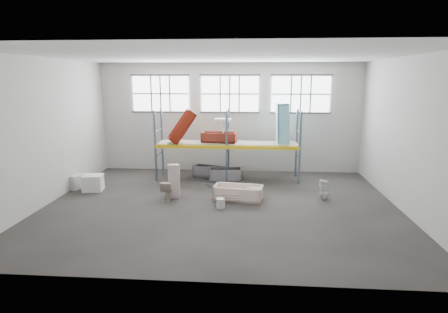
# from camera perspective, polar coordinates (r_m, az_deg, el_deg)

# --- Properties ---
(floor) EXTENTS (12.00, 10.00, 0.10)m
(floor) POSITION_cam_1_polar(r_m,az_deg,el_deg) (12.99, -0.51, -7.63)
(floor) COLOR #433D3A
(floor) RESTS_ON ground
(ceiling) EXTENTS (12.00, 10.00, 0.10)m
(ceiling) POSITION_cam_1_polar(r_m,az_deg,el_deg) (12.28, -0.55, 15.44)
(ceiling) COLOR silver
(ceiling) RESTS_ON ground
(wall_back) EXTENTS (12.00, 0.10, 5.00)m
(wall_back) POSITION_cam_1_polar(r_m,az_deg,el_deg) (17.38, 0.89, 5.95)
(wall_back) COLOR #B6B1A9
(wall_back) RESTS_ON ground
(wall_front) EXTENTS (12.00, 0.10, 5.00)m
(wall_front) POSITION_cam_1_polar(r_m,az_deg,el_deg) (7.45, -3.83, -1.99)
(wall_front) COLOR #B0ABA3
(wall_front) RESTS_ON ground
(wall_left) EXTENTS (0.10, 10.00, 5.00)m
(wall_left) POSITION_cam_1_polar(r_m,az_deg,el_deg) (14.23, -25.64, 3.49)
(wall_left) COLOR #ABA69F
(wall_left) RESTS_ON ground
(wall_right) EXTENTS (0.10, 10.00, 5.00)m
(wall_right) POSITION_cam_1_polar(r_m,az_deg,el_deg) (13.31, 26.44, 2.92)
(wall_right) COLOR #B9B4AB
(wall_right) RESTS_ON ground
(window_left) EXTENTS (2.60, 0.04, 1.60)m
(window_left) POSITION_cam_1_polar(r_m,az_deg,el_deg) (17.68, -9.67, 9.46)
(window_left) COLOR white
(window_left) RESTS_ON wall_back
(window_mid) EXTENTS (2.60, 0.04, 1.60)m
(window_mid) POSITION_cam_1_polar(r_m,az_deg,el_deg) (17.19, 0.88, 9.56)
(window_mid) COLOR white
(window_mid) RESTS_ON wall_back
(window_right) EXTENTS (2.60, 0.04, 1.60)m
(window_right) POSITION_cam_1_polar(r_m,az_deg,el_deg) (17.29, 11.67, 9.33)
(window_right) COLOR white
(window_right) RESTS_ON wall_back
(rack_upright_la) EXTENTS (0.08, 0.08, 3.00)m
(rack_upright_la) POSITION_cam_1_polar(r_m,az_deg,el_deg) (15.88, -10.47, 1.55)
(rack_upright_la) COLOR slate
(rack_upright_la) RESTS_ON floor
(rack_upright_lb) EXTENTS (0.08, 0.08, 3.00)m
(rack_upright_lb) POSITION_cam_1_polar(r_m,az_deg,el_deg) (17.03, -9.45, 2.27)
(rack_upright_lb) COLOR slate
(rack_upright_lb) RESTS_ON floor
(rack_upright_ma) EXTENTS (0.08, 0.08, 3.00)m
(rack_upright_ma) POSITION_cam_1_polar(r_m,az_deg,el_deg) (15.39, 0.40, 1.43)
(rack_upright_ma) COLOR slate
(rack_upright_ma) RESTS_ON floor
(rack_upright_mb) EXTENTS (0.08, 0.08, 3.00)m
(rack_upright_mb) POSITION_cam_1_polar(r_m,az_deg,el_deg) (16.57, 0.68, 2.17)
(rack_upright_mb) COLOR slate
(rack_upright_mb) RESTS_ON floor
(rack_upright_ra) EXTENTS (0.08, 0.08, 3.00)m
(rack_upright_ra) POSITION_cam_1_polar(r_m,az_deg,el_deg) (15.48, 11.54, 1.25)
(rack_upright_ra) COLOR slate
(rack_upright_ra) RESTS_ON floor
(rack_upright_rb) EXTENTS (0.08, 0.08, 3.00)m
(rack_upright_rb) POSITION_cam_1_polar(r_m,az_deg,el_deg) (16.66, 11.04, 2.00)
(rack_upright_rb) COLOR slate
(rack_upright_rb) RESTS_ON floor
(rack_beam_front) EXTENTS (6.00, 0.10, 0.14)m
(rack_beam_front) POSITION_cam_1_polar(r_m,az_deg,el_deg) (15.39, 0.40, 1.43)
(rack_beam_front) COLOR yellow
(rack_beam_front) RESTS_ON floor
(rack_beam_back) EXTENTS (6.00, 0.10, 0.14)m
(rack_beam_back) POSITION_cam_1_polar(r_m,az_deg,el_deg) (16.57, 0.68, 2.17)
(rack_beam_back) COLOR yellow
(rack_beam_back) RESTS_ON floor
(shelf_deck) EXTENTS (5.90, 1.10, 0.03)m
(shelf_deck) POSITION_cam_1_polar(r_m,az_deg,el_deg) (15.97, 0.55, 2.10)
(shelf_deck) COLOR gray
(shelf_deck) RESTS_ON floor
(wet_patch) EXTENTS (1.80, 1.80, 0.00)m
(wet_patch) POSITION_cam_1_polar(r_m,az_deg,el_deg) (15.54, 0.34, -4.15)
(wet_patch) COLOR black
(wet_patch) RESTS_ON floor
(bathtub_beige) EXTENTS (1.83, 1.05, 0.51)m
(bathtub_beige) POSITION_cam_1_polar(r_m,az_deg,el_deg) (13.46, 2.18, -5.57)
(bathtub_beige) COLOR beige
(bathtub_beige) RESTS_ON floor
(cistern_spare) EXTENTS (0.51, 0.37, 0.44)m
(cistern_spare) POSITION_cam_1_polar(r_m,az_deg,el_deg) (13.31, 4.64, -5.70)
(cistern_spare) COLOR beige
(cistern_spare) RESTS_ON bathtub_beige
(sink_in_tub) EXTENTS (0.55, 0.55, 0.15)m
(sink_in_tub) POSITION_cam_1_polar(r_m,az_deg,el_deg) (13.42, 1.61, -6.05)
(sink_in_tub) COLOR beige
(sink_in_tub) RESTS_ON bathtub_beige
(toilet_beige) EXTENTS (0.40, 0.68, 0.69)m
(toilet_beige) POSITION_cam_1_polar(r_m,az_deg,el_deg) (13.64, -8.71, -5.07)
(toilet_beige) COLOR beige
(toilet_beige) RESTS_ON floor
(cistern_tall) EXTENTS (0.42, 0.29, 1.24)m
(cistern_tall) POSITION_cam_1_polar(r_m,az_deg,el_deg) (13.72, -7.66, -3.74)
(cistern_tall) COLOR beige
(cistern_tall) RESTS_ON floor
(toilet_white) EXTENTS (0.35, 0.34, 0.73)m
(toilet_white) POSITION_cam_1_polar(r_m,az_deg,el_deg) (13.92, 15.16, -4.92)
(toilet_white) COLOR white
(toilet_white) RESTS_ON floor
(steel_tub_left) EXTENTS (1.47, 1.03, 0.49)m
(steel_tub_left) POSITION_cam_1_polar(r_m,az_deg,el_deg) (16.56, -2.31, -2.28)
(steel_tub_left) COLOR #A9ABB2
(steel_tub_left) RESTS_ON floor
(steel_tub_right) EXTENTS (1.46, 0.76, 0.52)m
(steel_tub_right) POSITION_cam_1_polar(r_m,az_deg,el_deg) (15.99, 0.21, -2.74)
(steel_tub_right) COLOR #999BA0
(steel_tub_right) RESTS_ON floor
(rust_tub_flat) EXTENTS (1.54, 0.84, 0.41)m
(rust_tub_flat) POSITION_cam_1_polar(r_m,az_deg,el_deg) (16.00, -0.76, 2.98)
(rust_tub_flat) COLOR #9A3527
(rust_tub_flat) RESTS_ON shelf_deck
(rust_tub_tilted) EXTENTS (1.36, 1.03, 1.48)m
(rust_tub_tilted) POSITION_cam_1_polar(r_m,az_deg,el_deg) (15.91, -6.44, 4.59)
(rust_tub_tilted) COLOR maroon
(rust_tub_tilted) RESTS_ON shelf_deck
(sink_on_shelf) EXTENTS (0.74, 0.60, 0.61)m
(sink_on_shelf) POSITION_cam_1_polar(r_m,az_deg,el_deg) (15.63, -0.15, 3.79)
(sink_on_shelf) COLOR white
(sink_on_shelf) RESTS_ON rust_tub_flat
(blue_tub_upright) EXTENTS (0.58, 0.84, 1.77)m
(blue_tub_upright) POSITION_cam_1_polar(r_m,az_deg,el_deg) (15.97, 8.94, 4.91)
(blue_tub_upright) COLOR #85D0E7
(blue_tub_upright) RESTS_ON shelf_deck
(bucket) EXTENTS (0.38, 0.38, 0.34)m
(bucket) POSITION_cam_1_polar(r_m,az_deg,el_deg) (12.61, -0.52, -7.19)
(bucket) COLOR beige
(bucket) RESTS_ON floor
(carton_near) EXTENTS (0.81, 0.72, 0.62)m
(carton_near) POSITION_cam_1_polar(r_m,az_deg,el_deg) (15.37, -19.41, -3.82)
(carton_near) COLOR white
(carton_near) RESTS_ON floor
(carton_far) EXTENTS (0.79, 0.79, 0.56)m
(carton_far) POSITION_cam_1_polar(r_m,az_deg,el_deg) (16.03, -22.09, -3.52)
(carton_far) COLOR beige
(carton_far) RESTS_ON floor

